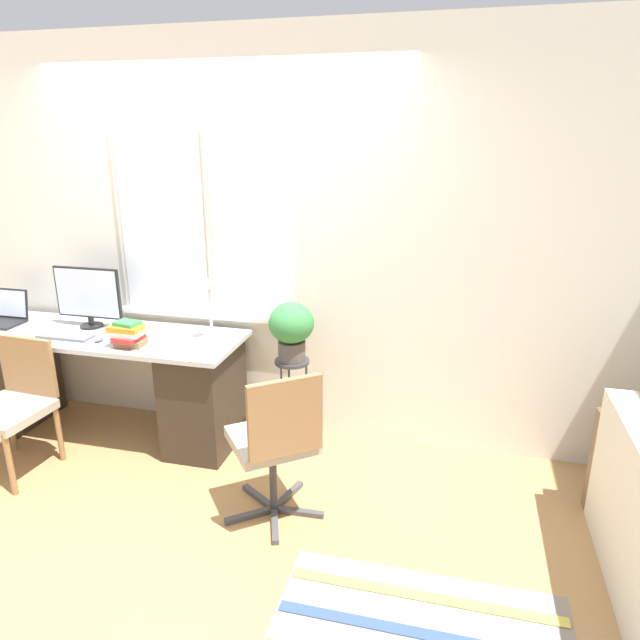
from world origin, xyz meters
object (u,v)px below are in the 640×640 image
object	(u,v)px
monitor	(88,296)
office_chair_swivel	(276,441)
mouse	(99,339)
laptop	(2,316)
potted_plant	(291,327)
desk_chair_wooden	(12,403)
plant_stand	(292,375)
keyboard	(65,336)
book_stack	(128,334)
desk_lamp	(210,304)

from	to	relation	value
monitor	office_chair_swivel	size ratio (longest dim) A/B	0.55
monitor	mouse	size ratio (longest dim) A/B	6.56
laptop	potted_plant	xyz separation A→B (m)	(2.16, 0.02, 0.09)
desk_chair_wooden	office_chair_swivel	distance (m)	1.78
laptop	plant_stand	size ratio (longest dim) A/B	0.47
monitor	plant_stand	size ratio (longest dim) A/B	0.74
keyboard	book_stack	xyz separation A→B (m)	(0.50, -0.03, 0.07)
monitor	desk_lamp	distance (m)	0.93
keyboard	book_stack	bearing A→B (deg)	-3.81
desk_chair_wooden	potted_plant	world-z (taller)	potted_plant
office_chair_swivel	plant_stand	size ratio (longest dim) A/B	1.35
keyboard	desk_lamp	xyz separation A→B (m)	(0.97, 0.20, 0.24)
desk_lamp	mouse	bearing A→B (deg)	-162.94
keyboard	potted_plant	bearing A→B (deg)	6.95
book_stack	potted_plant	bearing A→B (deg)	12.05
desk_lamp	office_chair_swivel	size ratio (longest dim) A/B	0.45
book_stack	plant_stand	bearing A→B (deg)	12.05
keyboard	mouse	bearing A→B (deg)	-2.85
desk_chair_wooden	office_chair_swivel	xyz separation A→B (m)	(1.78, -0.11, 0.04)
laptop	desk_chair_wooden	distance (m)	0.83
monitor	desk_chair_wooden	world-z (taller)	monitor
monitor	plant_stand	world-z (taller)	monitor
monitor	desk_chair_wooden	distance (m)	0.85
desk_chair_wooden	keyboard	bearing A→B (deg)	74.37
desk_lamp	desk_chair_wooden	xyz separation A→B (m)	(-1.11, -0.60, -0.56)
monitor	keyboard	distance (m)	0.33
keyboard	plant_stand	world-z (taller)	keyboard
monitor	plant_stand	distance (m)	1.55
laptop	potted_plant	size ratio (longest dim) A/B	0.84
desk_lamp	monitor	bearing A→B (deg)	177.59
book_stack	mouse	bearing A→B (deg)	175.10
desk_chair_wooden	laptop	bearing A→B (deg)	135.75
monitor	mouse	bearing A→B (deg)	-47.79
potted_plant	desk_chair_wooden	bearing A→B (deg)	-160.78
plant_stand	potted_plant	distance (m)	0.33
potted_plant	mouse	bearing A→B (deg)	-171.02
laptop	book_stack	size ratio (longest dim) A/B	1.45
keyboard	mouse	world-z (taller)	mouse
keyboard	desk_lamp	size ratio (longest dim) A/B	0.91
potted_plant	book_stack	bearing A→B (deg)	-167.95
mouse	desk_lamp	size ratio (longest dim) A/B	0.18
monitor	desk_lamp	xyz separation A→B (m)	(0.93, -0.04, 0.02)
keyboard	book_stack	distance (m)	0.50
keyboard	plant_stand	size ratio (longest dim) A/B	0.55
book_stack	desk_chair_wooden	bearing A→B (deg)	-150.51
laptop	monitor	world-z (taller)	monitor
mouse	potted_plant	bearing A→B (deg)	8.98
monitor	book_stack	distance (m)	0.56
potted_plant	monitor	bearing A→B (deg)	177.83
monitor	plant_stand	xyz separation A→B (m)	(1.49, -0.06, -0.42)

